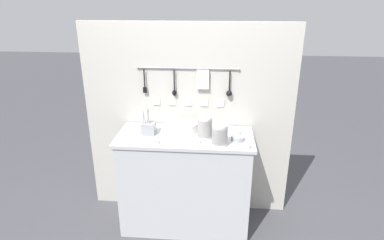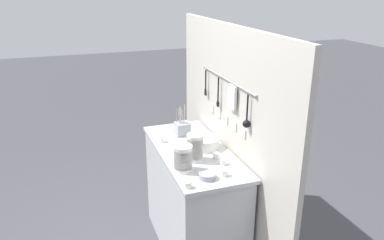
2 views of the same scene
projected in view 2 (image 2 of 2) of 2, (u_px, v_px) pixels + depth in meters
The scene contains 13 objects.
counter at pixel (193, 201), 3.17m from camera, with size 1.24×0.54×0.96m.
back_wall at pixel (228, 144), 3.09m from camera, with size 2.04×0.09×1.93m.
bowl_stack_nested_right at pixel (195, 147), 2.79m from camera, with size 0.12×0.12×0.21m.
bowl_stack_tall_left at pixel (183, 158), 2.64m from camera, with size 0.13×0.13×0.19m.
plate_stack at pixel (204, 142), 3.03m from camera, with size 0.24×0.24×0.09m.
steel_mixing_bowl at pixel (207, 176), 2.56m from camera, with size 0.12×0.12×0.04m.
cutlery_caddy at pixel (182, 128), 3.28m from camera, with size 0.12×0.12×0.27m.
cup_edge_near at pixel (223, 162), 2.75m from camera, with size 0.05×0.05×0.04m.
cup_front_left at pixel (178, 156), 2.83m from camera, with size 0.05×0.05×0.04m.
cup_back_right at pixel (188, 185), 2.44m from camera, with size 0.05×0.05×0.04m.
cup_by_caddy at pixel (224, 173), 2.59m from camera, with size 0.05×0.05×0.04m.
cup_back_left at pixel (216, 156), 2.85m from camera, with size 0.05×0.05×0.04m.
cup_edge_far at pixel (162, 140), 3.14m from camera, with size 0.05×0.05×0.04m.
Camera 2 is at (2.58, -0.90, 2.23)m, focal length 35.00 mm.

